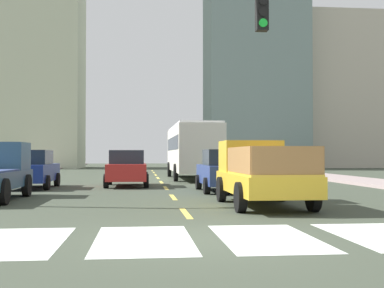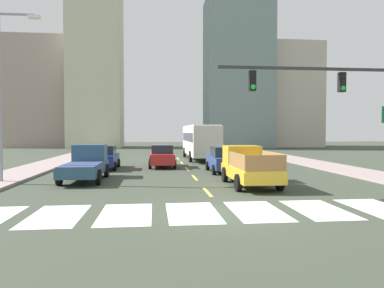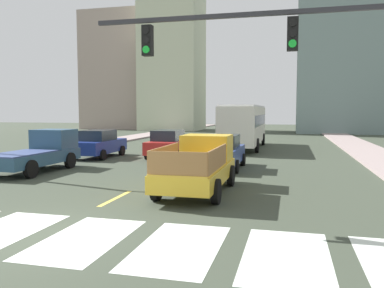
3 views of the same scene
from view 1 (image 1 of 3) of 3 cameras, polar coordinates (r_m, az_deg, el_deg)
The scene contains 21 objects.
ground_plane at distance 9.30m, azimuth 1.55°, elevation -10.54°, with size 160.00×160.00×0.00m, color #394134.
sidewalk_right at distance 29.71m, azimuth 18.21°, elevation -3.91°, with size 2.99×110.00×0.15m, color gray.
crosswalk_stripe_2 at distance 9.48m, azimuth -19.27°, elevation -10.27°, with size 1.71×3.27×0.01m, color silver.
crosswalk_stripe_3 at distance 9.23m, azimuth -5.44°, elevation -10.58°, with size 1.71×3.27×0.01m, color silver.
crosswalk_stripe_4 at distance 9.51m, azimuth 8.34°, elevation -10.30°, with size 1.71×3.27×0.01m, color silver.
crosswalk_stripe_5 at distance 10.28m, azimuth 20.64°, elevation -9.55°, with size 1.71×3.27×0.01m, color silver.
lane_dash_0 at distance 13.24m, azimuth -0.70°, elevation -7.73°, with size 0.16×2.40×0.01m, color #DEC34D.
lane_dash_1 at distance 18.20m, azimuth -2.12°, elevation -5.95°, with size 0.16×2.40×0.01m, color #DEC34D.
lane_dash_2 at distance 23.18m, azimuth -2.93°, elevation -4.93°, with size 0.16×2.40×0.01m, color #DEC34D.
lane_dash_3 at distance 28.17m, azimuth -3.45°, elevation -4.27°, with size 0.16×2.40×0.01m, color #DEC34D.
lane_dash_4 at distance 33.16m, azimuth -3.82°, elevation -3.81°, with size 0.16×2.40×0.01m, color #DEC34D.
lane_dash_5 at distance 38.15m, azimuth -4.09°, elevation -3.47°, with size 0.16×2.40×0.01m, color #DEC34D.
lane_dash_6 at distance 43.15m, azimuth -4.29°, elevation -3.20°, with size 0.16×2.40×0.01m, color #DEC34D.
lane_dash_7 at distance 48.14m, azimuth -4.46°, elevation -3.00°, with size 0.16×2.40×0.01m, color #DEC34D.
pickup_stakebed at distance 15.55m, azimuth 7.52°, elevation -3.30°, with size 2.18×5.20×1.96m.
city_bus at distance 31.99m, azimuth 0.04°, elevation -0.41°, with size 2.72×10.80×3.32m.
sedan_near_right at distance 24.10m, azimuth -17.46°, elevation -2.69°, with size 2.02×4.40×1.72m.
sedan_far at distance 20.97m, azimuth 3.63°, elevation -2.98°, with size 2.02×4.40×1.72m.
sedan_near_left at distance 24.61m, azimuth -7.27°, elevation -2.71°, with size 2.02×4.40×1.72m.
block_mid_right at distance 64.58m, azimuth 14.45°, elevation 5.64°, with size 11.94×8.61×18.32m, color #BDB5A1.
block_low_left at distance 59.17m, azimuth 7.03°, elevation 9.46°, with size 11.00×7.25×24.91m, color gray.
Camera 1 is at (-1.18, -9.10, 1.51)m, focal length 47.78 mm.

